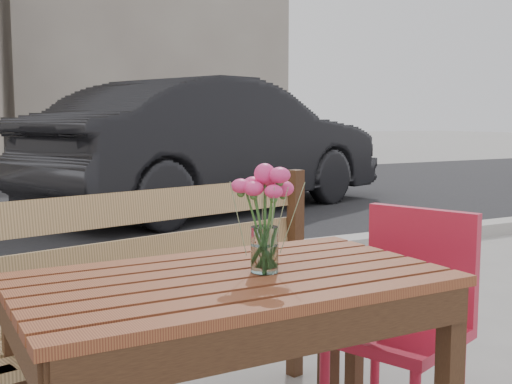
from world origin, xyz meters
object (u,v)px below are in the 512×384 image
Objects in this scene: main_vase at (265,205)px; red_chair at (406,311)px; main_table at (233,316)px; parked_car at (216,146)px.

red_chair is at bearing 10.49° from main_vase.
main_vase is (0.09, -0.02, 0.31)m from main_table.
main_vase is 0.06× the size of parked_car.
main_table is at bearing 169.49° from main_vase.
main_vase is at bearing -10.73° from main_table.
main_table is 1.41× the size of red_chair.
parked_car reaches higher than main_vase.
parked_car is (2.61, 5.71, 0.20)m from main_table.
main_vase is 6.26m from parked_car.
parked_car reaches higher than main_table.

